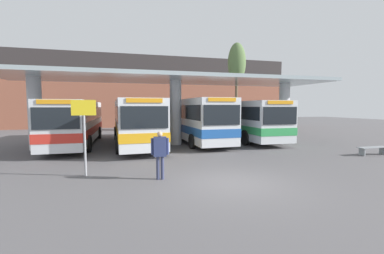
% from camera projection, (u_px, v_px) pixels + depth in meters
% --- Properties ---
extents(ground_plane, '(100.00, 100.00, 0.00)m').
position_uv_depth(ground_plane, '(232.00, 183.00, 9.16)').
color(ground_plane, '#565456').
extents(townhouse_backdrop, '(40.00, 0.58, 9.59)m').
position_uv_depth(townhouse_backdrop, '(150.00, 85.00, 34.39)').
color(townhouse_backdrop, brown).
rests_on(townhouse_backdrop, ground_plane).
extents(station_canopy, '(22.99, 6.28, 4.83)m').
position_uv_depth(station_canopy, '(176.00, 86.00, 18.31)').
color(station_canopy, silver).
rests_on(station_canopy, ground_plane).
extents(transit_bus_left_bay, '(2.79, 11.53, 3.11)m').
position_uv_depth(transit_bus_left_bay, '(77.00, 120.00, 18.43)').
color(transit_bus_left_bay, silver).
rests_on(transit_bus_left_bay, ground_plane).
extents(transit_bus_center_bay, '(3.12, 11.62, 3.18)m').
position_uv_depth(transit_bus_center_bay, '(135.00, 120.00, 18.35)').
color(transit_bus_center_bay, silver).
rests_on(transit_bus_center_bay, ground_plane).
extents(transit_bus_right_bay, '(2.91, 10.16, 3.28)m').
position_uv_depth(transit_bus_right_bay, '(196.00, 118.00, 19.87)').
color(transit_bus_right_bay, silver).
rests_on(transit_bus_right_bay, ground_plane).
extents(transit_bus_far_right_bay, '(3.05, 11.91, 3.14)m').
position_uv_depth(transit_bus_far_right_bay, '(241.00, 118.00, 21.90)').
color(transit_bus_far_right_bay, silver).
rests_on(transit_bus_far_right_bay, ground_plane).
extents(waiting_bench_near_pillar, '(1.86, 0.44, 0.46)m').
position_uv_depth(waiting_bench_near_pillar, '(373.00, 149.00, 14.46)').
color(waiting_bench_near_pillar, gray).
rests_on(waiting_bench_near_pillar, ground_plane).
extents(info_sign_platform, '(0.90, 0.09, 2.99)m').
position_uv_depth(info_sign_platform, '(84.00, 122.00, 9.97)').
color(info_sign_platform, gray).
rests_on(info_sign_platform, ground_plane).
extents(pedestrian_waiting, '(0.67, 0.31, 1.81)m').
position_uv_depth(pedestrian_waiting, '(160.00, 150.00, 9.56)').
color(pedestrian_waiting, '#333856').
rests_on(pedestrian_waiting, ground_plane).
extents(poplar_tree_behind_left, '(1.98, 1.98, 9.75)m').
position_uv_depth(poplar_tree_behind_left, '(237.00, 64.00, 28.30)').
color(poplar_tree_behind_left, brown).
rests_on(poplar_tree_behind_left, ground_plane).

